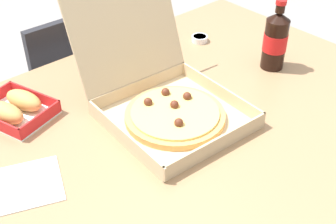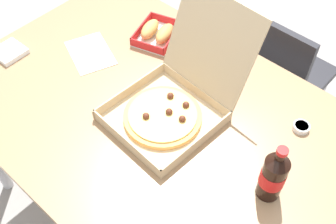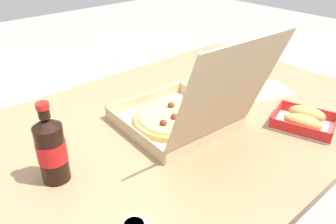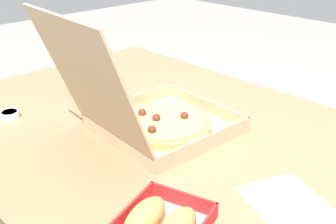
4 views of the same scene
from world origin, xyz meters
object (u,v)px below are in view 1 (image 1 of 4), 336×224
Objects in this scene: cola_bottle at (275,40)px; chair at (66,88)px; paper_menu at (14,188)px; dipping_sauce_cup at (200,38)px; bread_side_box at (15,108)px; pizza_box_open at (165,97)px.

chair is at bearing 116.55° from cola_bottle.
dipping_sauce_cup is (0.81, 0.23, 0.01)m from paper_menu.
chair reaches higher than bread_side_box.
chair is 0.64m from bread_side_box.
chair is at bearing 85.25° from pizza_box_open.
paper_menu is (-0.86, 0.05, -0.09)m from cola_bottle.
pizza_box_open is 0.42m from cola_bottle.
cola_bottle is 0.87m from paper_menu.
dipping_sauce_cup is at bearing 32.61° from pizza_box_open.
dipping_sauce_cup is at bearing -1.61° from bread_side_box.
dipping_sauce_cup is (0.31, -0.45, 0.29)m from chair.
pizza_box_open is 2.09× the size of bread_side_box.
bread_side_box is at bearing 84.19° from paper_menu.
chair is at bearing 75.55° from paper_menu.
paper_menu is at bearing -126.33° from chair.
paper_menu is at bearing -117.70° from bread_side_box.
cola_bottle is at bearing -80.08° from dipping_sauce_cup.
bread_side_box is 1.08× the size of paper_menu.
cola_bottle is (0.36, -0.72, 0.37)m from chair.
dipping_sauce_cup reaches higher than paper_menu.
dipping_sauce_cup is (0.68, -0.02, -0.01)m from bread_side_box.
chair is 3.71× the size of cola_bottle.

